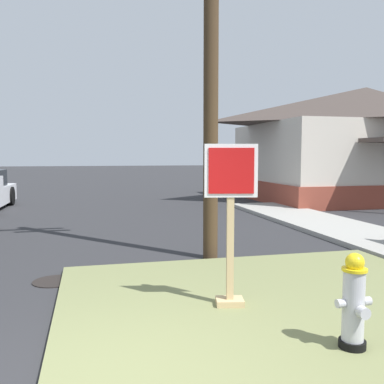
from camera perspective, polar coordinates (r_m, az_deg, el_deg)
The scene contains 7 objects.
grass_corner_patch at distance 6.19m, azimuth 11.15°, elevation -14.09°, with size 5.89×4.76×0.08m, color olive.
sidewalk_strip at distance 11.27m, azimuth 22.78°, elevation -5.60°, with size 2.20×14.40×0.12m, color #9E9B93.
fire_hydrant at distance 4.77m, azimuth 20.82°, elevation -13.73°, with size 0.38×0.34×0.99m.
stop_sign at distance 5.57m, azimuth 5.16°, elevation -5.03°, with size 0.67×0.35×2.11m.
manhole_cover at distance 7.41m, azimuth -17.90°, elevation -11.29°, with size 0.70×0.70×0.02m, color black.
utility_pole at distance 8.72m, azimuth 2.58°, elevation 21.58°, with size 1.66×0.29×8.70m.
corner_house at distance 21.60m, azimuth 22.11°, elevation 6.20°, with size 11.00×8.88×5.18m.
Camera 1 is at (-0.12, -3.47, 2.05)m, focal length 39.86 mm.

